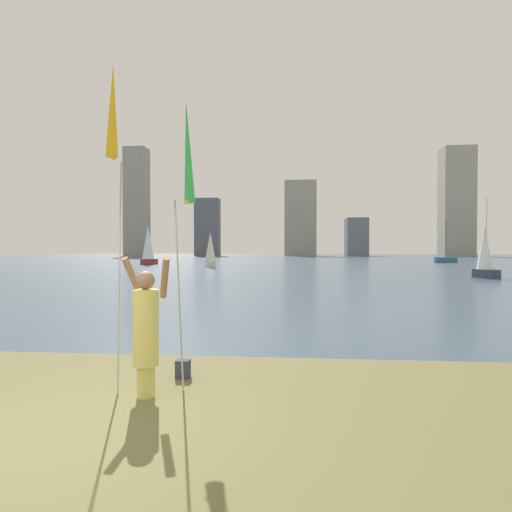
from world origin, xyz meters
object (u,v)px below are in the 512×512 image
(sailboat_1, at_px, (485,252))
(sailboat_5, at_px, (446,259))
(bag, at_px, (183,369))
(kite_flag_left, at_px, (113,119))
(kite_flag_right, at_px, (188,158))
(sailboat_2, at_px, (148,244))
(person, at_px, (146,328))
(sailboat_0, at_px, (210,250))

(sailboat_1, xyz_separation_m, sailboat_5, (6.33, 28.33, -1.21))
(bag, xyz_separation_m, sailboat_1, (13.33, 23.33, 1.46))
(kite_flag_left, xyz_separation_m, kite_flag_right, (0.82, 0.68, -0.38))
(kite_flag_right, xyz_separation_m, sailboat_5, (19.51, 51.93, -2.85))
(sailboat_1, relative_size, sailboat_2, 0.90)
(person, relative_size, sailboat_5, 0.35)
(bag, relative_size, sailboat_0, 0.06)
(sailboat_2, bearing_deg, kite_flag_right, -70.90)
(bag, relative_size, sailboat_2, 0.05)
(kite_flag_left, height_order, kite_flag_right, kite_flag_left)
(bag, bearing_deg, sailboat_1, 60.26)
(kite_flag_right, distance_m, sailboat_0, 37.59)
(sailboat_1, bearing_deg, person, -119.28)
(kite_flag_right, xyz_separation_m, sailboat_0, (-6.80, 36.94, -1.64))
(bag, height_order, sailboat_1, sailboat_1)
(kite_flag_right, bearing_deg, sailboat_2, 109.10)
(sailboat_1, bearing_deg, sailboat_5, 77.41)
(sailboat_1, height_order, sailboat_5, sailboat_5)
(person, height_order, sailboat_2, sailboat_2)
(person, distance_m, sailboat_5, 56.21)
(person, bearing_deg, sailboat_5, 71.49)
(person, distance_m, sailboat_2, 45.48)
(kite_flag_right, relative_size, sailboat_5, 0.77)
(person, xyz_separation_m, kite_flag_left, (-0.41, -0.05, 2.71))
(sailboat_0, relative_size, sailboat_1, 0.85)
(person, relative_size, bag, 6.82)
(kite_flag_right, xyz_separation_m, bag, (-0.15, 0.27, -3.10))
(sailboat_0, bearing_deg, kite_flag_left, -80.96)
(bag, height_order, sailboat_2, sailboat_2)
(sailboat_0, xyz_separation_m, sailboat_2, (-7.92, 5.58, 0.61))
(person, height_order, sailboat_1, sailboat_1)
(kite_flag_right, height_order, sailboat_0, sailboat_0)
(sailboat_0, distance_m, sailboat_1, 24.03)
(sailboat_1, bearing_deg, kite_flag_left, -119.96)
(bag, xyz_separation_m, sailboat_0, (-6.66, 36.66, 1.47))
(bag, bearing_deg, sailboat_5, 69.17)
(kite_flag_left, distance_m, sailboat_1, 28.10)
(kite_flag_right, distance_m, bag, 3.12)
(kite_flag_left, relative_size, bag, 16.11)
(kite_flag_right, height_order, bag, kite_flag_right)
(bag, bearing_deg, kite_flag_left, -125.12)
(bag, bearing_deg, person, -106.13)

